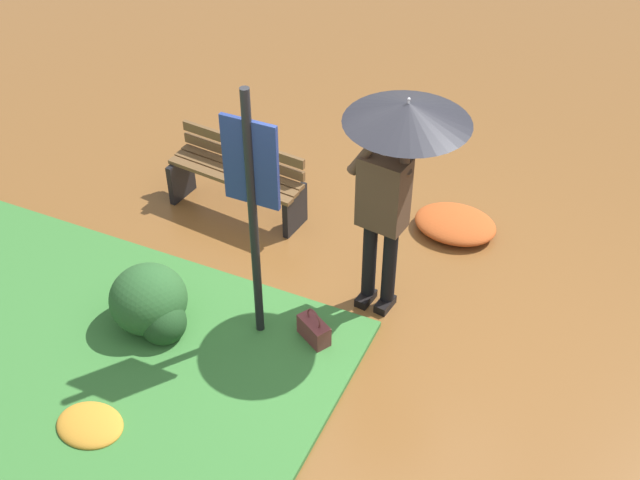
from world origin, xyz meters
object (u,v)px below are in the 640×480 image
(person_with_umbrella, at_px, (397,154))
(park_bench, at_px, (237,176))
(handbag, at_px, (314,332))
(info_sign_post, at_px, (252,192))

(person_with_umbrella, height_order, park_bench, person_with_umbrella)
(person_with_umbrella, xyz_separation_m, handbag, (-0.37, -0.69, -1.42))
(person_with_umbrella, relative_size, park_bench, 1.46)
(handbag, bearing_deg, person_with_umbrella, 61.42)
(park_bench, bearing_deg, info_sign_post, -55.05)
(info_sign_post, bearing_deg, person_with_umbrella, 42.23)
(person_with_umbrella, xyz_separation_m, park_bench, (-1.82, 0.66, -1.15))
(info_sign_post, xyz_separation_m, park_bench, (-0.99, 1.42, -1.04))
(info_sign_post, bearing_deg, park_bench, 124.95)
(person_with_umbrella, distance_m, park_bench, 2.25)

